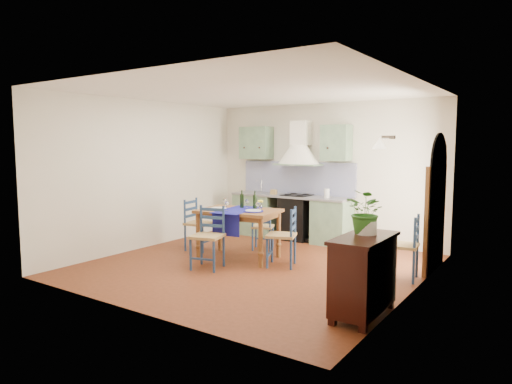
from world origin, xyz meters
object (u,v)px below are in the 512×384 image
sideboard (363,273)px  potted_plant (367,212)px  chair_near (208,236)px  dining_table (239,215)px

sideboard → potted_plant: (-0.02, 0.12, 0.69)m
sideboard → potted_plant: size_ratio=2.01×
chair_near → dining_table: bearing=87.1°
dining_table → potted_plant: (2.74, -1.23, 0.44)m
chair_near → potted_plant: bearing=-9.3°
dining_table → sideboard: dining_table is taller
dining_table → chair_near: (-0.04, -0.77, -0.24)m
potted_plant → sideboard: bearing=-80.2°
dining_table → sideboard: bearing=-26.1°
sideboard → potted_plant: potted_plant is taller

